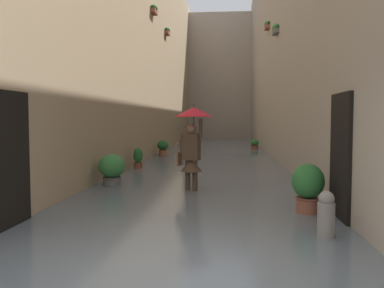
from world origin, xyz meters
name	(u,v)px	position (x,y,z in m)	size (l,w,h in m)	color
ground_plane	(213,157)	(0.00, -14.89, 0.00)	(74.46, 74.46, 0.00)	gray
flood_water	(213,156)	(0.00, -14.89, 0.06)	(6.03, 35.78, 0.11)	slate
building_facade_left	(291,31)	(-3.51, -14.89, 5.74)	(2.04, 33.78, 11.48)	#A89989
building_facade_right	(138,39)	(3.51, -14.89, 5.49)	(2.04, 33.78, 10.98)	tan
building_facade_far	(220,78)	(0.00, -30.68, 5.28)	(8.83, 1.80, 10.57)	#A89989
person_wading	(192,135)	(0.10, -5.35, 1.40)	(0.88, 0.88, 2.11)	#2D2319
potted_plant_mid_left	(255,144)	(-2.21, -18.88, 0.34)	(0.46, 0.46, 0.64)	brown
potted_plant_far_right	(112,169)	(2.17, -5.90, 0.51)	(0.67, 0.67, 0.89)	#66605B
potted_plant_near_right	(138,159)	(2.29, -9.37, 0.42)	(0.32, 0.32, 0.81)	brown
potted_plant_mid_right	(163,148)	(2.22, -14.08, 0.46)	(0.50, 0.50, 0.80)	#9E563D
potted_plant_near_left	(308,188)	(-2.14, -3.32, 0.56)	(0.57, 0.57, 0.98)	brown
mooring_bollard	(326,218)	(-2.10, -1.84, 0.38)	(0.24, 0.24, 0.77)	gray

